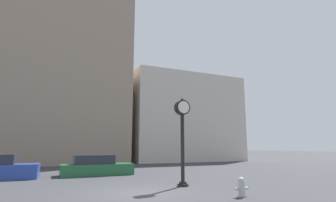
% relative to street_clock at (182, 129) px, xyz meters
% --- Properties ---
extents(ground_plane, '(200.00, 200.00, 0.00)m').
position_rel_street_clock_xyz_m(ground_plane, '(-2.52, -0.93, -2.82)').
color(ground_plane, '#38383D').
extents(building_tall_tower, '(15.44, 12.00, 29.49)m').
position_rel_street_clock_xyz_m(building_tall_tower, '(-5.37, 23.07, 11.92)').
color(building_tall_tower, gray).
rests_on(building_tall_tower, ground_plane).
extents(building_storefront_row, '(15.66, 12.00, 11.72)m').
position_rel_street_clock_xyz_m(building_storefront_row, '(11.06, 23.07, 3.03)').
color(building_storefront_row, beige).
rests_on(building_storefront_row, ground_plane).
extents(street_clock, '(0.77, 0.56, 4.44)m').
position_rel_street_clock_xyz_m(street_clock, '(0.00, 0.00, 0.00)').
color(street_clock, black).
rests_on(street_clock, ground_plane).
extents(car_green, '(4.80, 1.84, 1.37)m').
position_rel_street_clock_xyz_m(car_green, '(-3.10, 7.02, -2.25)').
color(car_green, '#236038').
rests_on(car_green, ground_plane).
extents(fire_hydrant_near, '(0.63, 0.28, 0.74)m').
position_rel_street_clock_xyz_m(fire_hydrant_near, '(0.84, -3.39, -2.45)').
color(fire_hydrant_near, '#B7B7BC').
rests_on(fire_hydrant_near, ground_plane).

